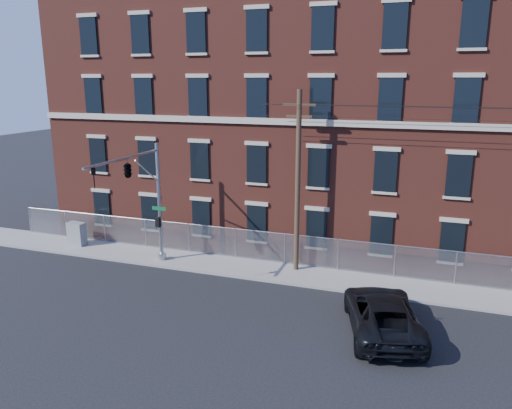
{
  "coord_description": "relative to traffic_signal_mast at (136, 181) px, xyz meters",
  "views": [
    {
      "loc": [
        8.47,
        -20.15,
        10.64
      ],
      "look_at": [
        0.14,
        4.0,
        4.15
      ],
      "focal_mm": 34.79,
      "sensor_mm": 36.0,
      "label": 1
    }
  ],
  "objects": [
    {
      "name": "ground",
      "position": [
        6.0,
        -2.18,
        -5.39
      ],
      "size": [
        140.0,
        140.0,
        0.0
      ],
      "primitive_type": "plane",
      "color": "black",
      "rests_on": "ground"
    },
    {
      "name": "sidewalk",
      "position": [
        18.0,
        2.82,
        -5.33
      ],
      "size": [
        65.0,
        3.0,
        0.12
      ],
      "primitive_type": "cube",
      "color": "gray",
      "rests_on": "ground"
    },
    {
      "name": "mill_building",
      "position": [
        18.0,
        11.75,
        2.76
      ],
      "size": [
        55.3,
        14.32,
        16.3
      ],
      "color": "maroon",
      "rests_on": "ground"
    },
    {
      "name": "chain_link_fence",
      "position": [
        18.0,
        4.12,
        -4.33
      ],
      "size": [
        59.06,
        0.06,
        1.85
      ],
      "color": "#A5A8AD",
      "rests_on": "ground"
    },
    {
      "name": "traffic_signal_mast",
      "position": [
        0.0,
        0.0,
        0.0
      ],
      "size": [
        0.9,
        6.75,
        7.0
      ],
      "color": "#9EA0A5",
      "rests_on": "ground"
    },
    {
      "name": "utility_pole_near",
      "position": [
        8.0,
        3.42,
        -0.05
      ],
      "size": [
        1.8,
        0.28,
        10.0
      ],
      "color": "#483624",
      "rests_on": "ground"
    },
    {
      "name": "pickup_truck",
      "position": [
        13.26,
        -2.12,
        -4.54
      ],
      "size": [
        4.29,
        6.64,
        1.7
      ],
      "primitive_type": "imported",
      "rotation": [
        0.0,
        0.0,
        3.4
      ],
      "color": "black",
      "rests_on": "ground"
    },
    {
      "name": "utility_cabinet",
      "position": [
        -6.59,
        2.94,
        -4.52
      ],
      "size": [
        1.26,
        0.74,
        1.49
      ],
      "primitive_type": "cube",
      "rotation": [
        0.0,
        0.0,
        -0.12
      ],
      "color": "slate",
      "rests_on": "sidewalk"
    }
  ]
}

